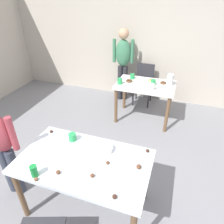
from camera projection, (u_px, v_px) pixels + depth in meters
ground_plane at (87, 208)px, 2.45m from camera, size 6.40×6.40×0.00m
wall_back at (146, 41)px, 4.36m from camera, size 6.40×0.10×2.60m
dining_table_near at (84, 167)px, 2.14m from camera, size 1.36×0.79×0.75m
dining_table_far at (145, 90)px, 3.80m from camera, size 1.07×0.70×0.75m
chair_far_table at (144, 82)px, 4.49m from camera, size 0.40×0.40×0.87m
person_girl_near at (2, 143)px, 2.26m from camera, size 0.45×0.22×1.34m
person_adult_far at (123, 59)px, 4.37m from camera, size 0.46×0.26×1.59m
mixing_bowl at (104, 149)px, 2.20m from camera, size 0.20×0.20×0.06m
soda_can at (34, 171)px, 1.89m from camera, size 0.07×0.07×0.12m
fork_near at (47, 156)px, 2.14m from camera, size 0.17×0.02×0.01m
cup_near_0 at (72, 137)px, 2.34m from camera, size 0.09×0.09×0.09m
cake_ball_0 at (51, 131)px, 2.48m from camera, size 0.04×0.04×0.04m
cake_ball_1 at (58, 172)px, 1.93m from camera, size 0.04×0.04×0.04m
cake_ball_2 at (139, 167)px, 1.98m from camera, size 0.05×0.05×0.05m
cake_ball_3 at (108, 163)px, 2.04m from camera, size 0.04×0.04×0.04m
cake_ball_4 at (92, 175)px, 1.90m from camera, size 0.04×0.04×0.04m
cake_ball_5 at (147, 151)px, 2.19m from camera, size 0.04×0.04×0.04m
cake_ball_6 at (115, 197)px, 1.70m from camera, size 0.04×0.04×0.04m
cake_ball_7 at (36, 179)px, 1.86m from camera, size 0.04×0.04×0.04m
pitcher_far at (170, 80)px, 3.64m from camera, size 0.11×0.11×0.21m
cup_far_0 at (153, 82)px, 3.68m from camera, size 0.09×0.09×0.11m
cup_far_1 at (120, 81)px, 3.73m from camera, size 0.09×0.09×0.11m
cup_far_2 at (132, 76)px, 3.95m from camera, size 0.09×0.09×0.09m
cup_far_3 at (152, 87)px, 3.51m from camera, size 0.09×0.09×0.11m
donut_far_0 at (151, 80)px, 3.86m from camera, size 0.10×0.10×0.03m
donut_far_1 at (142, 80)px, 3.87m from camera, size 0.10×0.10×0.03m
donut_far_2 at (163, 83)px, 3.76m from camera, size 0.11×0.11×0.03m
donut_far_3 at (129, 81)px, 3.83m from camera, size 0.12×0.12×0.04m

